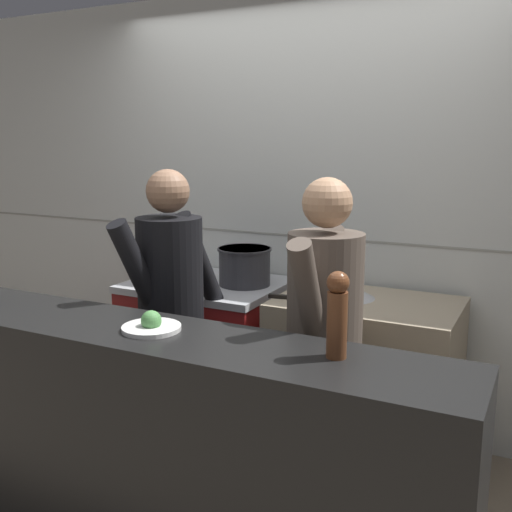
# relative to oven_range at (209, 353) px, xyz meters

# --- Properties ---
(wall_back_tiled) EXTENTS (8.00, 0.06, 2.60)m
(wall_back_tiled) POSITION_rel_oven_range_xyz_m (0.47, 0.40, 0.85)
(wall_back_tiled) COLOR silver
(wall_back_tiled) RESTS_ON ground_plane
(oven_range) EXTENTS (0.88, 0.71, 0.90)m
(oven_range) POSITION_rel_oven_range_xyz_m (0.00, 0.00, 0.00)
(oven_range) COLOR maroon
(oven_range) RESTS_ON ground_plane
(prep_counter) EXTENTS (0.94, 0.65, 0.90)m
(prep_counter) POSITION_rel_oven_range_xyz_m (0.98, -0.00, -0.00)
(prep_counter) COLOR gray
(prep_counter) RESTS_ON ground_plane
(pass_counter) EXTENTS (2.36, 0.45, 0.99)m
(pass_counter) POSITION_rel_oven_range_xyz_m (0.51, -1.13, 0.04)
(pass_counter) COLOR black
(pass_counter) RESTS_ON ground_plane
(stock_pot) EXTENTS (0.27, 0.27, 0.15)m
(stock_pot) POSITION_rel_oven_range_xyz_m (-0.19, -0.04, 0.53)
(stock_pot) COLOR beige
(stock_pot) RESTS_ON oven_range
(sauce_pot) EXTENTS (0.31, 0.31, 0.22)m
(sauce_pot) POSITION_rel_oven_range_xyz_m (0.23, 0.04, 0.56)
(sauce_pot) COLOR #2D2D33
(sauce_pot) RESTS_ON oven_range
(mixing_bowl_steel) EXTENTS (0.30, 0.30, 0.08)m
(mixing_bowl_steel) POSITION_rel_oven_range_xyz_m (0.86, 0.01, 0.49)
(mixing_bowl_steel) COLOR #B7BABF
(mixing_bowl_steel) RESTS_ON prep_counter
(chefs_knife) EXTENTS (0.39, 0.10, 0.02)m
(chefs_knife) POSITION_rel_oven_range_xyz_m (0.64, -0.14, 0.46)
(chefs_knife) COLOR #B7BABF
(chefs_knife) RESTS_ON prep_counter
(plated_dish_main) EXTENTS (0.23, 0.23, 0.08)m
(plated_dish_main) POSITION_rel_oven_range_xyz_m (0.43, -1.13, 0.56)
(plated_dish_main) COLOR white
(plated_dish_main) RESTS_ON pass_counter
(pepper_mill) EXTENTS (0.08, 0.08, 0.30)m
(pepper_mill) POSITION_rel_oven_range_xyz_m (1.18, -1.08, 0.70)
(pepper_mill) COLOR brown
(pepper_mill) RESTS_ON pass_counter
(chef_head_cook) EXTENTS (0.40, 0.69, 1.59)m
(chef_head_cook) POSITION_rel_oven_range_xyz_m (0.15, -0.59, 0.44)
(chef_head_cook) COLOR black
(chef_head_cook) RESTS_ON ground_plane
(chef_sous) EXTENTS (0.32, 0.69, 1.58)m
(chef_sous) POSITION_rel_oven_range_xyz_m (0.97, -0.65, 0.43)
(chef_sous) COLOR black
(chef_sous) RESTS_ON ground_plane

